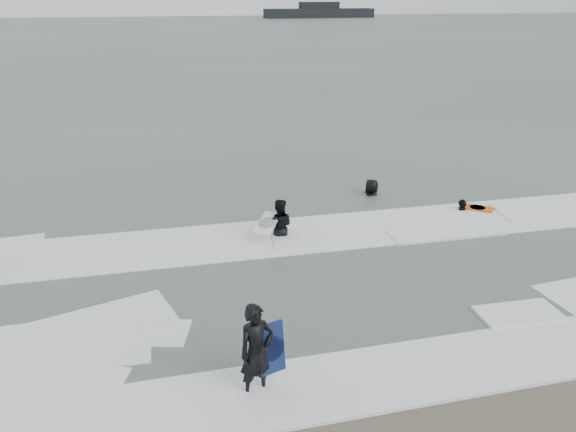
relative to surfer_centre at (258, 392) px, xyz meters
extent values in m
plane|color=brown|center=(1.81, 0.46, 0.00)|extent=(320.00, 320.00, 0.00)
plane|color=#47544C|center=(1.81, 80.46, 0.06)|extent=(320.00, 320.00, 0.00)
imported|color=black|center=(0.00, 0.00, 0.00)|extent=(0.76, 0.62, 1.80)
imported|color=black|center=(1.81, 6.61, 0.00)|extent=(0.98, 0.85, 1.71)
imported|color=black|center=(8.03, 7.22, 0.00)|extent=(0.99, 0.63, 1.57)
imported|color=black|center=(5.70, 9.32, 0.00)|extent=(0.97, 1.01, 1.75)
cube|color=white|center=(1.81, -0.14, 0.03)|extent=(30.03, 2.32, 0.07)
cube|color=white|center=(1.81, 6.46, 0.04)|extent=(30.00, 2.60, 0.09)
cube|color=black|center=(41.75, 142.80, 1.20)|extent=(28.90, 5.16, 2.27)
cube|color=black|center=(41.75, 142.80, 3.16)|extent=(10.32, 3.10, 1.65)
camera|label=1|loc=(-1.29, -8.04, 6.67)|focal=35.00mm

